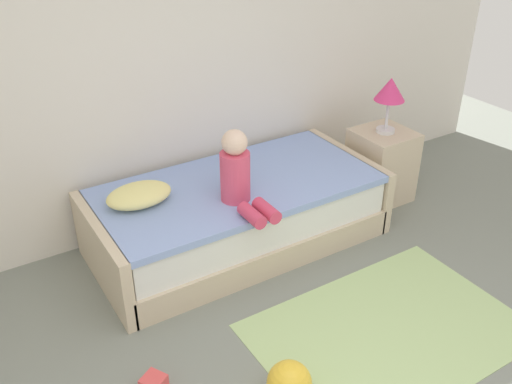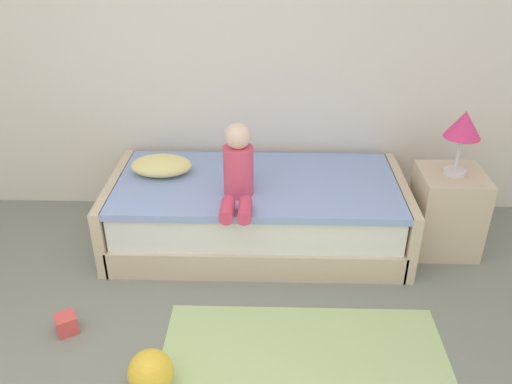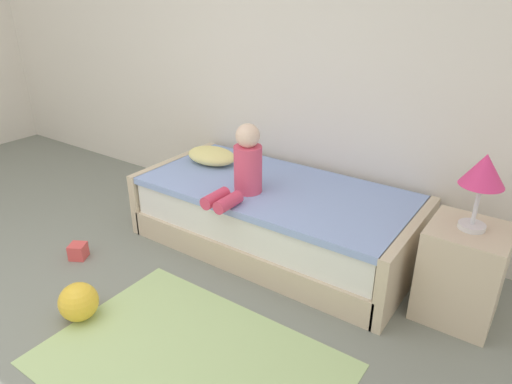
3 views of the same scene
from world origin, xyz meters
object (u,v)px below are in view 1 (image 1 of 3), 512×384
object	(u,v)px
nightstand	(381,165)
pillow	(139,195)
table_lamp	(390,92)
bed	(238,214)
child_figure	(239,175)
toy_ball	(289,383)

from	to	relation	value
nightstand	pillow	distance (m)	2.06
nightstand	table_lamp	bearing A→B (deg)	0.00
nightstand	pillow	size ratio (longest dim) A/B	1.36
bed	nightstand	xyz separation A→B (m)	(1.35, -0.04, 0.05)
child_figure	toy_ball	size ratio (longest dim) A/B	2.15
bed	nightstand	size ratio (longest dim) A/B	3.52
toy_ball	child_figure	bearing A→B (deg)	71.58
table_lamp	toy_ball	size ratio (longest dim) A/B	1.89
child_figure	nightstand	bearing A→B (deg)	7.24
toy_ball	nightstand	bearing A→B (deg)	36.10
pillow	toy_ball	size ratio (longest dim) A/B	1.85
table_lamp	pillow	distance (m)	2.08
bed	toy_ball	xyz separation A→B (m)	(-0.51, -1.40, -0.13)
bed	toy_ball	distance (m)	1.49
pillow	bed	bearing A→B (deg)	-8.23
child_figure	table_lamp	bearing A→B (deg)	7.24
nightstand	pillow	world-z (taller)	pillow
nightstand	table_lamp	xyz separation A→B (m)	(0.00, 0.00, 0.64)
table_lamp	toy_ball	distance (m)	2.44
table_lamp	pillow	size ratio (longest dim) A/B	1.02
nightstand	child_figure	bearing A→B (deg)	-172.76
bed	table_lamp	size ratio (longest dim) A/B	4.69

